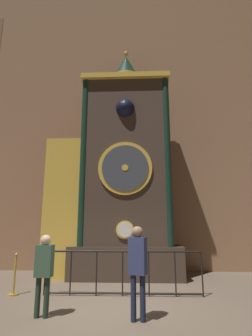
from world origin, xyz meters
name	(u,v)px	position (x,y,z in m)	size (l,w,h in m)	color
ground_plane	(111,312)	(0.00, 0.00, 0.00)	(28.00, 28.00, 0.00)	brown
cathedral_back_wall	(122,116)	(-0.09, 5.19, 6.73)	(24.00, 0.32, 13.47)	#936B4C
clock_tower	(116,176)	(-0.22, 3.63, 3.63)	(4.88, 1.80, 8.96)	#423328
railing_fence	(123,270)	(0.18, 1.26, 0.63)	(4.20, 0.05, 1.14)	black
visitor_near	(44,267)	(-1.35, -0.44, 0.97)	(0.35, 0.23, 1.60)	#213427
visitor_far	(138,262)	(0.58, -0.58, 1.08)	(0.39, 0.32, 1.78)	#1B213A
stanchion_post	(14,281)	(-2.71, 1.24, 0.35)	(0.28, 0.28, 1.06)	#B28E33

